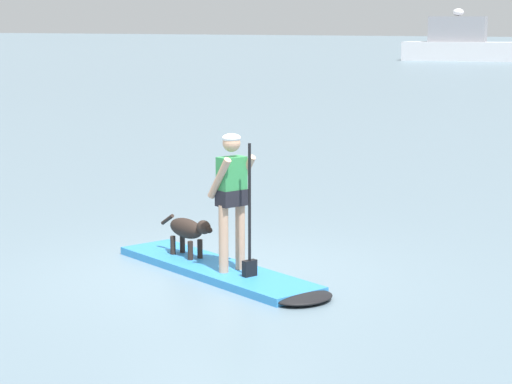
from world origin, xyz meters
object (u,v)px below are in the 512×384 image
paddleboard (227,273)px  dog (188,230)px  person_paddler (233,192)px  moored_boat_starboard (463,44)px

paddleboard → dog: 0.93m
person_paddler → moored_boat_starboard: bearing=106.5°
person_paddler → moored_boat_starboard: (-20.41, 68.73, 0.25)m
paddleboard → moored_boat_starboard: size_ratio=0.35×
person_paddler → paddleboard: bearing=159.6°
person_paddler → dog: (-0.89, 0.33, -0.63)m
paddleboard → dog: dog is taller
dog → moored_boat_starboard: size_ratio=0.10×
paddleboard → person_paddler: (0.11, -0.04, 1.04)m
paddleboard → moored_boat_starboard: moored_boat_starboard is taller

